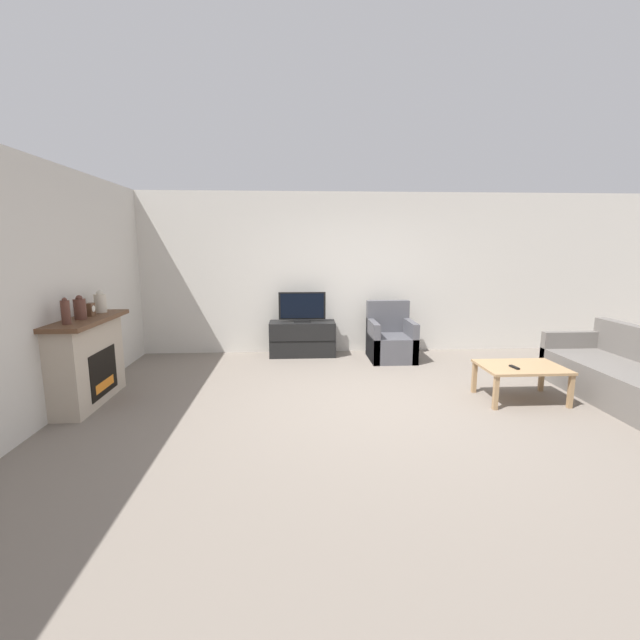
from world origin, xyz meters
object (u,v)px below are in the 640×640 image
(mantel_vase_left, at_px, (66,312))
(remote, at_px, (514,367))
(mantel_vase_centre_left, at_px, (80,308))
(mantel_vase_right, at_px, (100,302))
(tv, at_px, (302,308))
(fireplace, at_px, (88,360))
(mantel_clock, at_px, (90,310))
(armchair, at_px, (391,341))
(coffee_table, at_px, (521,370))
(tv_stand, at_px, (302,339))

(mantel_vase_left, relative_size, remote, 1.82)
(mantel_vase_centre_left, relative_size, mantel_vase_right, 0.99)
(mantel_vase_right, distance_m, tv, 3.01)
(fireplace, bearing_deg, tv, 39.21)
(mantel_clock, distance_m, armchair, 4.31)
(mantel_clock, distance_m, remote, 4.97)
(fireplace, relative_size, mantel_vase_left, 4.75)
(mantel_vase_left, bearing_deg, tv, 44.47)
(coffee_table, bearing_deg, remote, -146.76)
(mantel_vase_left, distance_m, mantel_vase_right, 0.80)
(tv, distance_m, armchair, 1.54)
(tv, bearing_deg, mantel_vase_left, -135.53)
(fireplace, xyz_separation_m, mantel_vase_left, (0.02, -0.40, 0.63))
(mantel_vase_left, bearing_deg, fireplace, 92.37)
(armchair, xyz_separation_m, coffee_table, (1.13, -1.95, 0.07))
(fireplace, xyz_separation_m, mantel_vase_right, (0.02, 0.40, 0.62))
(mantel_vase_right, xyz_separation_m, remote, (4.91, -0.69, -0.70))
(fireplace, relative_size, mantel_clock, 8.90)
(mantel_vase_left, distance_m, mantel_clock, 0.54)
(mantel_vase_centre_left, xyz_separation_m, mantel_clock, (0.00, 0.23, -0.05))
(mantel_vase_right, distance_m, remote, 5.01)
(mantel_vase_right, distance_m, tv_stand, 3.11)
(mantel_vase_centre_left, xyz_separation_m, mantel_vase_right, (-0.00, 0.50, -0.00))
(tv, xyz_separation_m, coffee_table, (2.55, -2.25, -0.43))
(mantel_vase_left, xyz_separation_m, armchair, (3.92, 2.15, -0.84))
(mantel_clock, height_order, tv, mantel_clock)
(mantel_vase_centre_left, bearing_deg, armchair, 25.24)
(mantel_vase_right, relative_size, armchair, 0.30)
(fireplace, xyz_separation_m, mantel_clock, (0.02, 0.13, 0.57))
(armchair, xyz_separation_m, remote, (0.99, -2.04, 0.13))
(mantel_vase_left, distance_m, mantel_vase_centre_left, 0.30)
(fireplace, xyz_separation_m, coffee_table, (5.06, -0.20, -0.15))
(mantel_vase_right, relative_size, coffee_table, 0.29)
(fireplace, xyz_separation_m, mantel_vase_centre_left, (0.02, -0.10, 0.62))
(fireplace, relative_size, tv, 1.73)
(mantel_clock, bearing_deg, tv_stand, 37.56)
(fireplace, height_order, tv_stand, fireplace)
(fireplace, bearing_deg, tv_stand, 39.24)
(mantel_vase_left, distance_m, armchair, 4.55)
(mantel_clock, relative_size, tv_stand, 0.14)
(mantel_vase_centre_left, distance_m, mantel_vase_right, 0.50)
(mantel_vase_centre_left, relative_size, tv, 0.35)
(mantel_vase_right, xyz_separation_m, tv, (2.50, 1.65, -0.33))
(tv, xyz_separation_m, remote, (2.42, -2.34, -0.37))
(mantel_clock, xyz_separation_m, tv_stand, (2.50, 1.92, -0.80))
(tv, xyz_separation_m, armchair, (1.42, -0.30, -0.51))
(fireplace, bearing_deg, mantel_vase_left, -87.63)
(mantel_vase_right, xyz_separation_m, tv_stand, (2.50, 1.65, -0.85))
(mantel_vase_left, relative_size, tv_stand, 0.26)
(mantel_vase_left, distance_m, coffee_table, 5.11)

